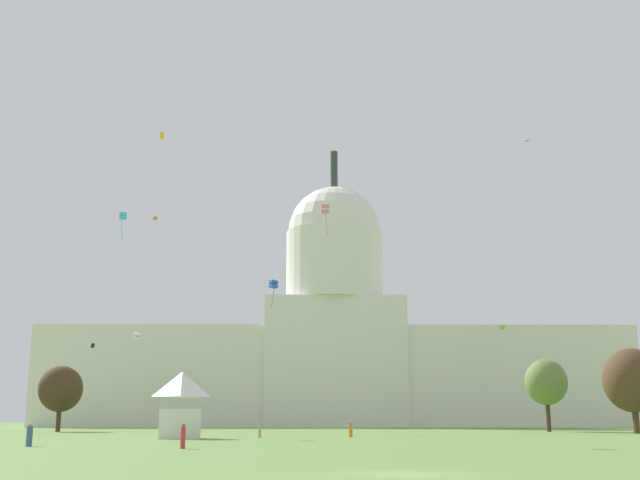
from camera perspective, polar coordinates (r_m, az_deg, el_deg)
ground_plane at (r=31.39m, az=5.85°, el=-16.49°), size 800.00×800.00×0.00m
capitol_building at (r=189.88m, az=1.08°, el=-7.73°), size 138.02×23.56×67.74m
event_tent at (r=84.90m, az=-10.01°, el=-11.64°), size 4.85×4.92×6.81m
tree_east_near at (r=119.58m, az=21.66°, el=-9.41°), size 12.15×12.47×11.67m
tree_west_near at (r=132.44m, az=-18.24°, el=-10.20°), size 7.79×8.19×10.17m
tree_east_mid at (r=132.24m, az=16.04°, el=-9.86°), size 9.91×10.36×11.29m
person_orange_near_tent at (r=91.18m, az=2.23°, el=-13.61°), size 0.58×0.58×1.57m
person_red_edge_west at (r=57.11m, az=-9.88°, el=-13.85°), size 0.44×0.44×1.71m
person_tan_back_center at (r=89.54m, az=-4.38°, el=-13.54°), size 0.41×0.41×1.73m
person_denim_lawn_far_right at (r=64.55m, az=-20.27°, el=-13.14°), size 0.58×0.58×1.73m
kite_cyan_mid at (r=103.58m, az=-14.06°, el=1.69°), size 1.06×1.10×3.69m
kite_white_low at (r=156.89m, az=-13.12°, el=-6.76°), size 1.50×1.50×1.32m
kite_pink_mid at (r=74.14m, az=0.37°, el=2.24°), size 0.82×0.88×3.11m
kite_blue_mid at (r=113.76m, az=-3.39°, el=-3.22°), size 1.44×1.43×3.88m
kite_black_low at (r=136.00m, az=-16.11°, el=-7.34°), size 0.63×0.33×0.84m
kite_red_high at (r=150.13m, az=14.83°, el=6.86°), size 1.26×1.15×0.32m
kite_orange_high at (r=170.08m, az=-11.83°, el=1.54°), size 1.04×0.35×0.93m
kite_lime_mid at (r=166.90m, az=13.05°, el=-6.17°), size 1.15×0.41×1.09m
kite_yellow_high at (r=146.42m, az=-11.36°, el=7.43°), size 0.75×0.51×1.39m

